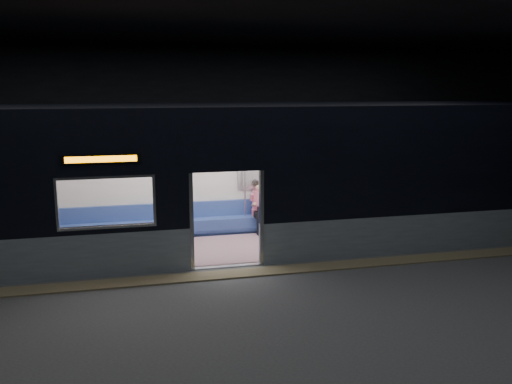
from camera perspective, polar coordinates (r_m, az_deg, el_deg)
name	(u,v)px	position (r m, az deg, el deg)	size (l,w,h in m)	color
station_floor	(237,285)	(10.62, -1.98, -9.71)	(24.00, 14.00, 0.01)	#47494C
station_envelope	(236,92)	(9.93, -2.12, 10.50)	(24.00, 14.00, 5.00)	black
tactile_strip	(232,274)	(11.12, -2.55, -8.63)	(22.80, 0.50, 0.03)	#8C7F59
metro_car	(215,170)	(12.58, -4.35, 2.29)	(18.00, 3.04, 3.35)	#94A1B0
passenger	(259,204)	(14.00, 0.37, -1.27)	(0.36, 0.63, 1.29)	black
handbag	(263,210)	(13.84, 0.77, -1.86)	(0.27, 0.23, 0.13)	black
transit_map	(257,175)	(14.17, 0.14, 1.76)	(0.97, 0.03, 0.63)	white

